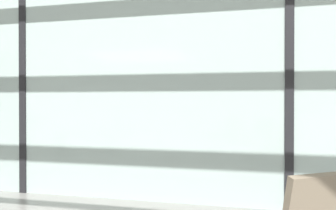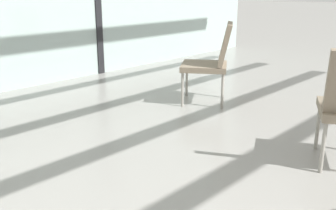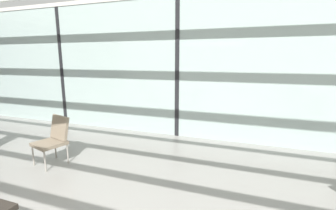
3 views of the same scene
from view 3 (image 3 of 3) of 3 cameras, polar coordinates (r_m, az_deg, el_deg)
The scene contains 5 objects.
glass_curtain_wall at distance 5.78m, azimuth 2.34°, elevation 8.58°, with size 14.00×0.08×3.31m, color #A3B7B2.
window_mullion_0 at distance 7.60m, azimuth -23.99°, elevation 8.25°, with size 0.10×0.12×3.31m, color black.
window_mullion_1 at distance 5.78m, azimuth 2.34°, elevation 8.58°, with size 0.10×0.12×3.31m, color black.
parked_airplane at distance 10.90m, azimuth 1.26°, elevation 11.54°, with size 14.23×3.98×3.98m.
lounge_chair_3 at distance 4.86m, azimuth -25.76°, elevation -7.00°, with size 0.61×0.64×0.87m.
Camera 3 is at (1.74, -0.31, 1.91)m, focal length 25.37 mm.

